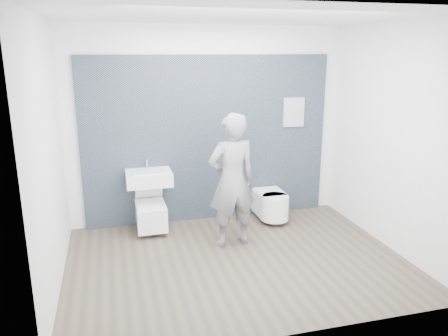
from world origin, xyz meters
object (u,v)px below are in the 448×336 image
object	(u,v)px
toilet_square	(151,214)
visitor	(232,181)
washbasin	(149,178)
toilet_rounded	(272,205)

from	to	relation	value
toilet_square	visitor	bearing A→B (deg)	-35.06
washbasin	toilet_rounded	xyz separation A→B (m)	(1.77, -0.11, -0.52)
toilet_square	toilet_rounded	bearing A→B (deg)	-1.84
washbasin	toilet_rounded	bearing A→B (deg)	-3.63
washbasin	visitor	bearing A→B (deg)	-37.18
toilet_square	toilet_rounded	distance (m)	1.77
washbasin	toilet_square	world-z (taller)	washbasin
toilet_square	washbasin	bearing A→B (deg)	90.00
toilet_rounded	washbasin	bearing A→B (deg)	176.37
toilet_rounded	visitor	distance (m)	1.18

